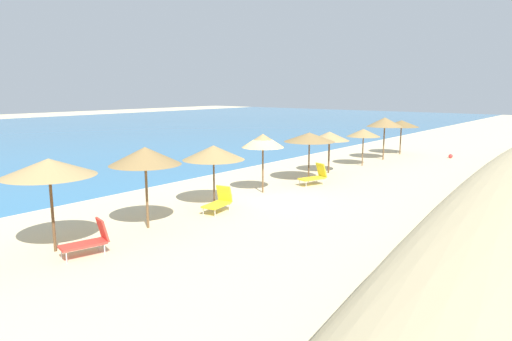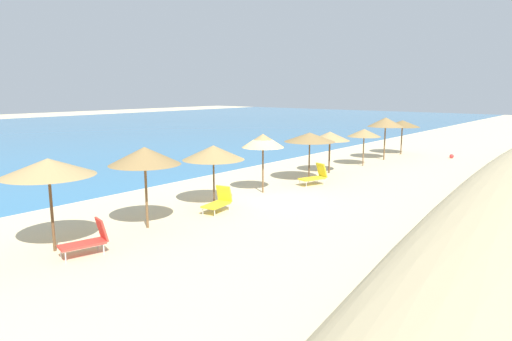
# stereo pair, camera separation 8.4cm
# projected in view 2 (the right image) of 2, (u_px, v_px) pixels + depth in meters

# --- Properties ---
(ground_plane) EXTENTS (160.00, 160.00, 0.00)m
(ground_plane) POSITION_uv_depth(u_px,v_px,m) (266.00, 197.00, 20.66)
(ground_plane) COLOR beige
(beach_umbrella_2) EXTENTS (2.68, 2.68, 2.82)m
(beach_umbrella_2) POSITION_uv_depth(u_px,v_px,m) (48.00, 167.00, 13.34)
(beach_umbrella_2) COLOR brown
(beach_umbrella_2) RESTS_ON ground_plane
(beach_umbrella_3) EXTENTS (2.46, 2.46, 2.86)m
(beach_umbrella_3) POSITION_uv_depth(u_px,v_px,m) (145.00, 156.00, 15.64)
(beach_umbrella_3) COLOR brown
(beach_umbrella_3) RESTS_ON ground_plane
(beach_umbrella_4) EXTENTS (2.57, 2.57, 2.52)m
(beach_umbrella_4) POSITION_uv_depth(u_px,v_px,m) (213.00, 153.00, 18.86)
(beach_umbrella_4) COLOR brown
(beach_umbrella_4) RESTS_ON ground_plane
(beach_umbrella_5) EXTENTS (1.97, 1.97, 2.77)m
(beach_umbrella_5) POSITION_uv_depth(u_px,v_px,m) (263.00, 141.00, 21.10)
(beach_umbrella_5) COLOR brown
(beach_umbrella_5) RESTS_ON ground_plane
(beach_umbrella_6) EXTENTS (2.64, 2.64, 2.59)m
(beach_umbrella_6) POSITION_uv_depth(u_px,v_px,m) (310.00, 137.00, 23.62)
(beach_umbrella_6) COLOR brown
(beach_umbrella_6) RESTS_ON ground_plane
(beach_umbrella_7) EXTENTS (2.29, 2.29, 2.40)m
(beach_umbrella_7) POSITION_uv_depth(u_px,v_px,m) (330.00, 136.00, 26.17)
(beach_umbrella_7) COLOR brown
(beach_umbrella_7) RESTS_ON ground_plane
(beach_umbrella_8) EXTENTS (2.08, 2.08, 2.33)m
(beach_umbrella_8) POSITION_uv_depth(u_px,v_px,m) (364.00, 133.00, 28.65)
(beach_umbrella_8) COLOR brown
(beach_umbrella_8) RESTS_ON ground_plane
(beach_umbrella_9) EXTENTS (2.42, 2.42, 2.90)m
(beach_umbrella_9) POSITION_uv_depth(u_px,v_px,m) (386.00, 122.00, 31.03)
(beach_umbrella_9) COLOR brown
(beach_umbrella_9) RESTS_ON ground_plane
(beach_umbrella_10) EXTENTS (2.51, 2.51, 2.52)m
(beach_umbrella_10) POSITION_uv_depth(u_px,v_px,m) (402.00, 124.00, 33.70)
(beach_umbrella_10) COLOR brown
(beach_umbrella_10) RESTS_ON ground_plane
(lounge_chair_0) EXTENTS (1.39, 0.86, 0.99)m
(lounge_chair_0) POSITION_uv_depth(u_px,v_px,m) (219.00, 201.00, 18.12)
(lounge_chair_0) COLOR yellow
(lounge_chair_0) RESTS_ON ground_plane
(lounge_chair_1) EXTENTS (1.43, 0.86, 1.05)m
(lounge_chair_1) POSITION_uv_depth(u_px,v_px,m) (88.00, 240.00, 13.36)
(lounge_chair_1) COLOR red
(lounge_chair_1) RESTS_ON ground_plane
(lounge_chair_2) EXTENTS (1.56, 1.03, 1.09)m
(lounge_chair_2) POSITION_uv_depth(u_px,v_px,m) (315.00, 176.00, 23.17)
(lounge_chair_2) COLOR yellow
(lounge_chair_2) RESTS_ON ground_plane
(beach_ball) EXTENTS (0.29, 0.29, 0.29)m
(beach_ball) POSITION_uv_depth(u_px,v_px,m) (452.00, 156.00, 32.10)
(beach_ball) COLOR red
(beach_ball) RESTS_ON ground_plane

